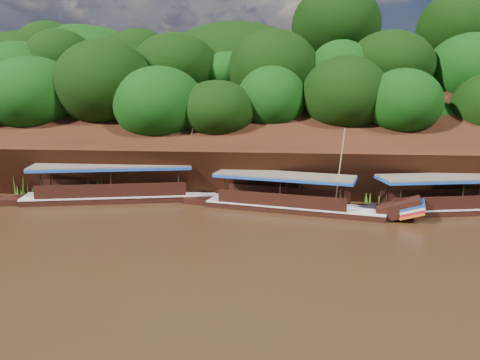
# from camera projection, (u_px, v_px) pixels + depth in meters

# --- Properties ---
(ground) EXTENTS (160.00, 160.00, 0.00)m
(ground) POSITION_uv_depth(u_px,v_px,m) (268.00, 245.00, 24.49)
(ground) COLOR black
(ground) RESTS_ON ground
(riverbank) EXTENTS (120.00, 30.06, 19.40)m
(riverbank) POSITION_uv_depth(u_px,v_px,m) (277.00, 151.00, 46.30)
(riverbank) COLOR black
(riverbank) RESTS_ON ground
(boat_0) EXTENTS (15.11, 5.10, 6.87)m
(boat_0) POSITION_uv_depth(u_px,v_px,m) (475.00, 204.00, 30.85)
(boat_0) COLOR black
(boat_0) RESTS_ON ground
(boat_1) EXTENTS (14.06, 5.13, 6.12)m
(boat_1) POSITION_uv_depth(u_px,v_px,m) (305.00, 204.00, 30.86)
(boat_1) COLOR black
(boat_1) RESTS_ON ground
(boat_2) EXTENTS (17.05, 5.84, 5.70)m
(boat_2) POSITION_uv_depth(u_px,v_px,m) (139.00, 192.00, 34.04)
(boat_2) COLOR black
(boat_2) RESTS_ON ground
(reeds) EXTENTS (48.76, 2.33, 1.99)m
(reeds) POSITION_uv_depth(u_px,v_px,m) (239.00, 189.00, 33.91)
(reeds) COLOR #386D1B
(reeds) RESTS_ON ground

